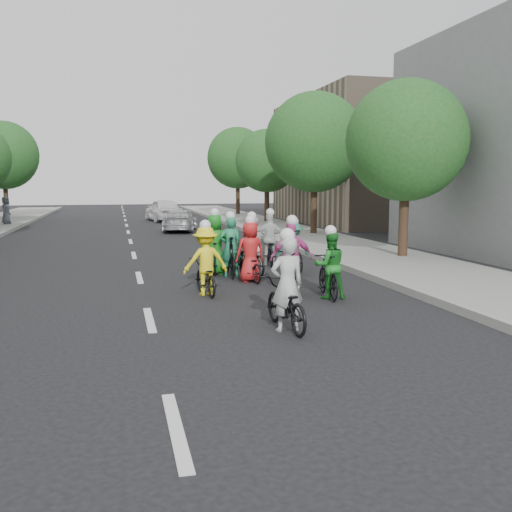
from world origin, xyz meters
name	(u,v)px	position (x,y,z in m)	size (l,w,h in m)	color
ground	(150,320)	(0.00, 0.00, 0.00)	(120.00, 120.00, 0.00)	black
sidewalk_right	(342,247)	(8.00, 10.00, 0.07)	(4.00, 80.00, 0.15)	gray
curb_right	(294,248)	(6.05, 10.00, 0.09)	(0.18, 80.00, 0.18)	#999993
bldg_se	(376,161)	(16.00, 24.00, 4.00)	(10.00, 14.00, 8.00)	gray
tree_l_5	(4,155)	(-8.20, 33.00, 4.52)	(4.80, 4.80, 6.93)	black
tree_r_0	(406,141)	(8.80, 6.60, 3.96)	(4.00, 4.00, 5.97)	black
tree_r_1	(315,142)	(8.80, 15.60, 4.52)	(4.80, 4.80, 6.93)	black
tree_r_2	(267,161)	(8.80, 24.60, 3.96)	(4.00, 4.00, 5.97)	black
tree_r_3	(238,158)	(8.80, 33.60, 4.52)	(4.80, 4.80, 6.93)	black
cyclist_0	(286,297)	(2.31, -1.32, 0.58)	(0.77, 1.78, 1.82)	black
cyclist_1	(329,271)	(4.07, 1.15, 0.62)	(0.79, 1.70, 1.66)	black
cyclist_2	(205,267)	(1.42, 2.19, 0.65)	(1.10, 1.62, 1.75)	black
cyclist_3	(291,265)	(3.38, 1.84, 0.68)	(1.05, 1.76, 1.86)	black
cyclist_4	(250,258)	(2.83, 3.73, 0.61)	(0.84, 1.62, 1.75)	black
cyclist_5	(230,253)	(2.48, 4.63, 0.65)	(0.67, 1.92, 1.82)	black
cyclist_6	(251,252)	(3.12, 4.79, 0.63)	(0.91, 1.92, 1.80)	black
cyclist_7	(293,251)	(4.39, 4.88, 0.63)	(0.96, 1.73, 1.62)	black
cyclist_8	(270,245)	(4.16, 6.64, 0.62)	(1.02, 1.93, 1.79)	black
cyclist_9	(215,250)	(2.14, 5.14, 0.70)	(0.91, 1.59, 1.88)	black
follow_car_lead	(180,220)	(2.73, 19.87, 0.58)	(1.63, 4.01, 1.16)	#BCBCC1
follow_car_trail	(163,210)	(2.51, 28.23, 0.77)	(1.81, 4.50, 1.53)	white
spectator_2	(6,210)	(-6.97, 25.75, 0.97)	(0.80, 0.52, 1.63)	#50525E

